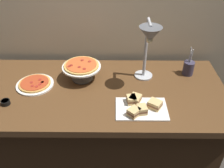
{
  "coord_description": "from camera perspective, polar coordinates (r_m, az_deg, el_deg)",
  "views": [
    {
      "loc": [
        0.13,
        -1.44,
        1.85
      ],
      "look_at": [
        0.11,
        0.0,
        0.81
      ],
      "focal_mm": 39.72,
      "sensor_mm": 36.0,
      "label": 1
    }
  ],
  "objects": [
    {
      "name": "ground_plane",
      "position": [
        2.35,
        -2.87,
        -16.19
      ],
      "size": [
        8.0,
        8.0,
        0.0
      ],
      "primitive_type": "plane",
      "color": "#38332D"
    },
    {
      "name": "sauce_cup_near",
      "position": [
        1.82,
        -23.32,
        -3.86
      ],
      "size": [
        0.06,
        0.06,
        0.03
      ],
      "color": "black",
      "rests_on": "buffet_table"
    },
    {
      "name": "back_wall",
      "position": [
        2.05,
        -3.17,
        17.3
      ],
      "size": [
        4.4,
        0.04,
        2.4
      ],
      "primitive_type": "cube",
      "color": "#C6B593",
      "rests_on": "ground_plane"
    },
    {
      "name": "heat_lamp",
      "position": [
        1.68,
        8.52,
        10.07
      ],
      "size": [
        0.15,
        0.29,
        0.48
      ],
      "color": "#B7BABF",
      "rests_on": "buffet_table"
    },
    {
      "name": "pizza_plate_front",
      "position": [
        1.93,
        -17.32,
        0.03
      ],
      "size": [
        0.28,
        0.28,
        0.03
      ],
      "color": "white",
      "rests_on": "buffet_table"
    },
    {
      "name": "pizza_plate_center",
      "position": [
        1.88,
        -7.02,
        3.85
      ],
      "size": [
        0.29,
        0.29,
        0.13
      ],
      "color": "#595B60",
      "rests_on": "buffet_table"
    },
    {
      "name": "sandwich_platter",
      "position": [
        1.64,
        6.59,
        -5.11
      ],
      "size": [
        0.34,
        0.23,
        0.06
      ],
      "color": "white",
      "rests_on": "buffet_table"
    },
    {
      "name": "buffet_table",
      "position": [
        2.06,
        -3.19,
        -9.59
      ],
      "size": [
        1.9,
        0.84,
        0.76
      ],
      "color": "brown",
      "rests_on": "ground_plane"
    },
    {
      "name": "utensil_holder",
      "position": [
        2.03,
        17.19,
        3.6
      ],
      "size": [
        0.08,
        0.08,
        0.23
      ],
      "color": "#383347",
      "rests_on": "buffet_table"
    }
  ]
}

